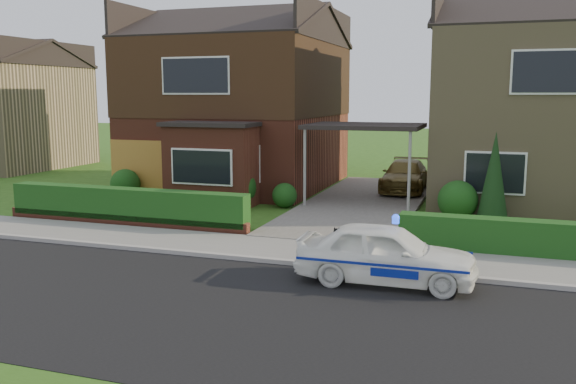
% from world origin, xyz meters
% --- Properties ---
extents(ground, '(120.00, 120.00, 0.00)m').
position_xyz_m(ground, '(0.00, 0.00, 0.00)').
color(ground, '#2A5115').
rests_on(ground, ground).
extents(road, '(60.00, 6.00, 0.02)m').
position_xyz_m(road, '(0.00, 0.00, 0.00)').
color(road, black).
rests_on(road, ground).
extents(kerb, '(60.00, 0.16, 0.12)m').
position_xyz_m(kerb, '(0.00, 3.05, 0.06)').
color(kerb, '#9E9993').
rests_on(kerb, ground).
extents(sidewalk, '(60.00, 2.00, 0.10)m').
position_xyz_m(sidewalk, '(0.00, 4.10, 0.05)').
color(sidewalk, slate).
rests_on(sidewalk, ground).
extents(driveway, '(3.80, 12.00, 0.12)m').
position_xyz_m(driveway, '(0.00, 11.00, 0.06)').
color(driveway, '#666059').
rests_on(driveway, ground).
extents(house_left, '(7.50, 9.53, 7.25)m').
position_xyz_m(house_left, '(-5.78, 13.90, 3.81)').
color(house_left, brown).
rests_on(house_left, ground).
extents(house_right, '(7.50, 8.06, 7.25)m').
position_xyz_m(house_right, '(5.80, 13.99, 3.66)').
color(house_right, '#95825B').
rests_on(house_right, ground).
extents(carport_link, '(3.80, 3.00, 2.77)m').
position_xyz_m(carport_link, '(0.00, 10.95, 2.66)').
color(carport_link, black).
rests_on(carport_link, ground).
extents(garage_door, '(2.20, 0.10, 2.10)m').
position_xyz_m(garage_door, '(-8.25, 9.96, 1.05)').
color(garage_door, '#90621F').
rests_on(garage_door, ground).
extents(dwarf_wall, '(7.70, 0.25, 0.36)m').
position_xyz_m(dwarf_wall, '(-5.80, 5.30, 0.18)').
color(dwarf_wall, brown).
rests_on(dwarf_wall, ground).
extents(hedge_left, '(7.50, 0.55, 0.90)m').
position_xyz_m(hedge_left, '(-5.80, 5.45, 0.00)').
color(hedge_left, '#133711').
rests_on(hedge_left, ground).
extents(hedge_right, '(7.50, 0.55, 0.80)m').
position_xyz_m(hedge_right, '(5.80, 5.35, 0.00)').
color(hedge_right, '#133711').
rests_on(hedge_right, ground).
extents(shrub_left_far, '(1.08, 1.08, 1.08)m').
position_xyz_m(shrub_left_far, '(-8.50, 9.50, 0.54)').
color(shrub_left_far, '#133711').
rests_on(shrub_left_far, ground).
extents(shrub_left_mid, '(1.32, 1.32, 1.32)m').
position_xyz_m(shrub_left_mid, '(-4.00, 9.30, 0.66)').
color(shrub_left_mid, '#133711').
rests_on(shrub_left_mid, ground).
extents(shrub_left_near, '(0.84, 0.84, 0.84)m').
position_xyz_m(shrub_left_near, '(-2.40, 9.60, 0.42)').
color(shrub_left_near, '#133711').
rests_on(shrub_left_near, ground).
extents(shrub_right_near, '(1.20, 1.20, 1.20)m').
position_xyz_m(shrub_right_near, '(3.20, 9.40, 0.60)').
color(shrub_right_near, '#133711').
rests_on(shrub_right_near, ground).
extents(conifer_a, '(0.90, 0.90, 2.60)m').
position_xyz_m(conifer_a, '(4.20, 9.20, 1.30)').
color(conifer_a, black).
rests_on(conifer_a, ground).
extents(neighbour_left, '(6.50, 7.00, 5.20)m').
position_xyz_m(neighbour_left, '(-20.00, 16.00, 2.60)').
color(neighbour_left, '#95825B').
rests_on(neighbour_left, ground).
extents(police_car, '(3.29, 3.60, 1.38)m').
position_xyz_m(police_car, '(2.20, 2.40, 0.61)').
color(police_car, white).
rests_on(police_car, ground).
extents(driveway_car, '(1.66, 3.95, 1.14)m').
position_xyz_m(driveway_car, '(1.00, 13.89, 0.69)').
color(driveway_car, brown).
rests_on(driveway_car, driveway).
extents(potted_plant_a, '(0.46, 0.36, 0.78)m').
position_xyz_m(potted_plant_a, '(-4.73, 6.00, 0.39)').
color(potted_plant_a, gray).
rests_on(potted_plant_a, ground).
extents(potted_plant_b, '(0.52, 0.51, 0.73)m').
position_xyz_m(potted_plant_b, '(-3.89, 6.20, 0.37)').
color(potted_plant_b, gray).
rests_on(potted_plant_b, ground).
extents(potted_plant_c, '(0.48, 0.48, 0.72)m').
position_xyz_m(potted_plant_c, '(-2.50, 6.00, 0.36)').
color(potted_plant_c, gray).
rests_on(potted_plant_c, ground).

